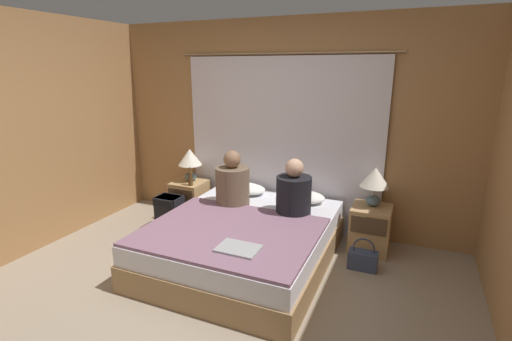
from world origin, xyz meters
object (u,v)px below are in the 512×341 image
Objects in this scene: nightstand_right at (370,229)px; beer_bottle_on_left_stand at (190,178)px; person_right_in_bed at (294,193)px; person_left_in_bed at (233,183)px; backpack_on_floor at (170,211)px; bed at (245,241)px; laptop_on_bed at (238,248)px; handbag_on_floor at (363,259)px; lamp_left at (190,159)px; pillow_left at (244,188)px; pillow_right at (301,196)px; lamp_right at (375,180)px; nightstand_left at (190,200)px.

beer_bottle_on_left_stand is (-2.20, -0.12, 0.34)m from nightstand_right.
nightstand_right is at bearing 26.80° from person_right_in_bed.
beer_bottle_on_left_stand is at bearing 160.41° from person_left_in_bed.
person_left_in_bed is 1.46× the size of backpack_on_floor.
bed reaches higher than backpack_on_floor.
laptop_on_bed reaches higher than handbag_on_floor.
nightstand_right is at bearing 9.86° from backpack_on_floor.
lamp_left is at bearing 145.16° from bed.
pillow_right is (0.73, 0.00, 0.00)m from pillow_left.
pillow_right is (-0.79, 0.02, 0.26)m from nightstand_right.
beer_bottle_on_left_stand is (0.11, -0.17, -0.20)m from lamp_left.
beer_bottle_on_left_stand reaches higher than handbag_on_floor.
handbag_on_floor is (-0.01, -0.43, -0.15)m from nightstand_right.
person_right_in_bed reaches higher than lamp_right.
backpack_on_floor is at bearing -152.75° from pillow_left.
backpack_on_floor is (-0.03, -0.41, -0.01)m from nightstand_left.
handbag_on_floor is at bearing -0.58° from backpack_on_floor.
pillow_left is 0.70m from beer_bottle_on_left_stand.
lamp_right is at bearing 10.99° from backpack_on_floor.
pillow_right is (-0.79, -0.03, -0.28)m from lamp_right.
backpack_on_floor is (-0.82, -0.42, -0.27)m from pillow_left.
lamp_left reaches higher than nightstand_right.
pillow_left is at bearing 113.40° from laptop_on_bed.
nightstand_right is at bearing 14.57° from person_left_in_bed.
bed is 1.51m from lamp_left.
person_left_in_bed is (-0.32, 0.37, 0.47)m from bed.
bed is 4.62× the size of lamp_right.
lamp_right is 0.84m from pillow_right.
person_left_in_bed is 2.63× the size of beer_bottle_on_left_stand.
person_right_in_bed reaches higher than handbag_on_floor.
nightstand_left is at bearing 180.00° from nightstand_right.
lamp_right is 0.69× the size of person_left_in_bed.
person_right_in_bed reaches higher than laptop_on_bed.
person_right_in_bed is (-0.76, -0.43, -0.11)m from lamp_right.
lamp_right reaches higher than pillow_right.
nightstand_left is 0.92× the size of pillow_right.
backpack_on_floor is at bearing 163.57° from bed.
pillow_left is (0.79, 0.02, 0.26)m from nightstand_left.
lamp_right is (2.30, 0.05, 0.54)m from nightstand_left.
beer_bottle_on_left_stand is at bearing -168.52° from pillow_left.
beer_bottle_on_left_stand is at bearing 148.87° from bed.
pillow_left is 0.96m from backpack_on_floor.
bed is 3.93× the size of nightstand_left.
person_left_in_bed is at bearing -163.70° from lamp_right.
lamp_left is 2.02m from laptop_on_bed.
person_left_in_bed reaches higher than pillow_left.
laptop_on_bed is 1.74m from backpack_on_floor.
nightstand_right reaches higher than bed.
bed is at bearing -34.84° from lamp_left.
backpack_on_floor is at bearing -94.22° from nightstand_left.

